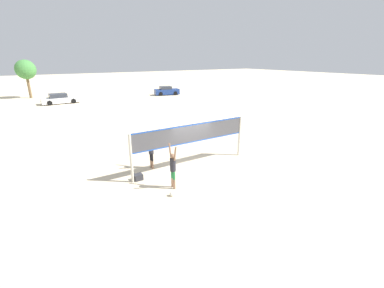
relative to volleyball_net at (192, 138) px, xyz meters
The scene contains 9 objects.
ground_plane 1.74m from the volleyball_net, ahead, with size 200.00×200.00×0.00m, color beige.
volleyball_net is the anchor object (origin of this frame).
player_spiker 2.74m from the volleyball_net, 142.03° to the right, with size 0.28×0.71×2.20m.
player_blocker 2.38m from the volleyball_net, 151.92° to the left, with size 0.28×0.71×2.14m.
volleyball 3.80m from the volleyball_net, 137.81° to the right, with size 0.22×0.22×0.22m.
gear_bag 3.61m from the volleyball_net, behind, with size 0.44×0.36×0.32m.
parked_car_near 30.41m from the volleyball_net, 65.74° to the left, with size 4.32×2.57×1.43m.
parked_car_mid 28.15m from the volleyball_net, 97.67° to the left, with size 4.81×2.08×1.37m.
tree_left_cluster 36.82m from the volleyball_net, 101.01° to the left, with size 2.90×2.90×5.73m.
Camera 1 is at (-7.31, -11.53, 6.01)m, focal length 24.00 mm.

